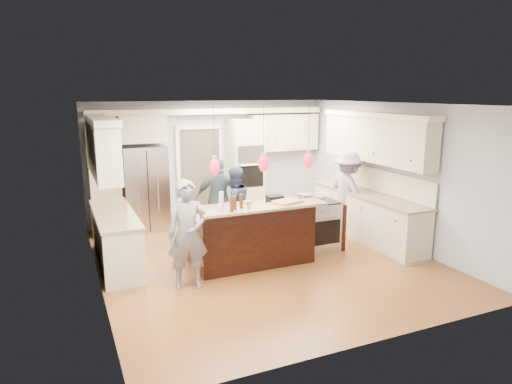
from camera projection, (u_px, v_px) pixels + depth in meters
ground_plane at (264, 259)px, 8.05m from camera, size 6.00×6.00×0.00m
room_shell at (264, 157)px, 7.66m from camera, size 5.54×6.04×2.72m
refrigerator at (145, 189)px, 9.61m from camera, size 0.90×0.70×1.80m
oven_column at (246, 169)px, 10.48m from camera, size 0.72×0.69×2.30m
back_upper_cabinets at (180, 150)px, 9.87m from camera, size 5.30×0.61×2.54m
right_counter_run at (370, 187)px, 9.05m from camera, size 0.64×3.10×2.51m
left_cabinets at (111, 205)px, 7.58m from camera, size 0.64×2.30×2.51m
kitchen_island at (249, 234)px, 7.91m from camera, size 2.10×1.46×1.12m
island_range at (317, 225)px, 8.54m from camera, size 0.82×0.71×0.92m
pendant_lights at (263, 163)px, 7.11m from camera, size 1.75×0.15×1.03m
person_bar_end at (188, 235)px, 6.76m from camera, size 0.66×0.49×1.65m
person_far_left at (234, 205)px, 8.86m from camera, size 0.81×0.69×1.49m
person_far_right at (219, 199)px, 9.03m from camera, size 1.04×0.66×1.64m
person_range_side at (348, 192)px, 9.41m from camera, size 0.74×1.17×1.73m
floor_rug at (404, 256)px, 8.19m from camera, size 0.67×0.91×0.01m
water_bottle at (221, 202)px, 6.87m from camera, size 0.09×0.09×0.31m
beer_bottle_a at (235, 203)px, 7.00m from camera, size 0.06×0.06×0.21m
beer_bottle_b at (231, 204)px, 6.87m from camera, size 0.08×0.08×0.24m
beer_bottle_c at (241, 201)px, 7.08m from camera, size 0.07×0.07×0.22m
drink_can at (249, 205)px, 7.06m from camera, size 0.08×0.08×0.12m
cutting_board at (287, 201)px, 7.47m from camera, size 0.50×0.42×0.03m
pot_large at (305, 198)px, 8.32m from camera, size 0.27×0.27×0.16m
pot_small at (318, 199)px, 8.40m from camera, size 0.18×0.18×0.09m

